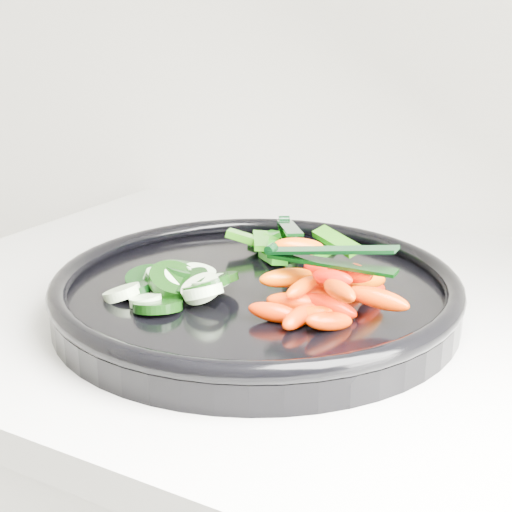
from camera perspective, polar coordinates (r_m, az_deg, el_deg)
The scene contains 6 objects.
veggie_tray at distance 0.66m, azimuth -0.00°, elevation -2.86°, with size 0.47×0.47×0.04m.
cucumber_pile at distance 0.65m, azimuth -6.57°, elevation -2.17°, with size 0.13×0.12×0.04m.
carrot_pile at distance 0.60m, azimuth 5.62°, elevation -2.70°, with size 0.15×0.13×0.06m.
pepper_pile at distance 0.75m, azimuth 2.47°, elevation 0.77°, with size 0.14×0.10×0.04m.
tong_carrot at distance 0.59m, azimuth 5.72°, elevation -0.01°, with size 0.11×0.02×0.02m.
tong_pepper at distance 0.74m, azimuth 2.65°, elevation 1.94°, with size 0.07×0.10×0.02m.
Camera 1 is at (-0.33, 1.11, 1.19)m, focal length 50.00 mm.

